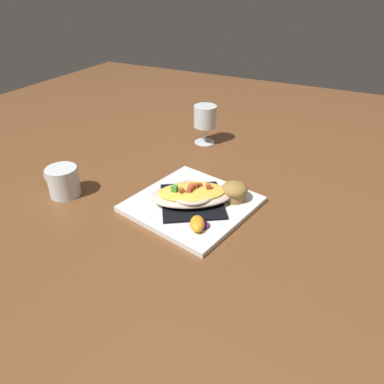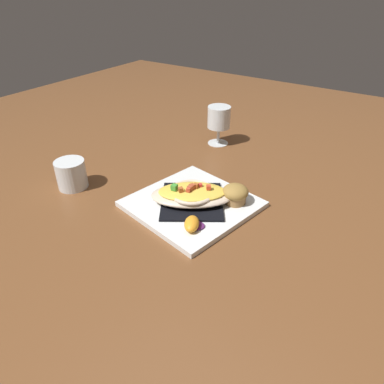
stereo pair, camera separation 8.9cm
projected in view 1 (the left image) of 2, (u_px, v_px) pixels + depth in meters
name	position (u px, v px, depth m)	size (l,w,h in m)	color
ground_plane	(192.00, 206.00, 0.91)	(2.60, 2.60, 0.00)	brown
square_plate	(192.00, 204.00, 0.91)	(0.28, 0.28, 0.01)	white
folded_napkin	(192.00, 201.00, 0.91)	(0.16, 0.17, 0.01)	black
gratin_dish	(192.00, 194.00, 0.89)	(0.24, 0.21, 0.05)	beige
muffin	(234.00, 191.00, 0.90)	(0.07, 0.07, 0.05)	#9D7140
orange_garnish	(198.00, 224.00, 0.81)	(0.06, 0.07, 0.03)	#59205F
coffee_mug	(63.00, 183.00, 0.95)	(0.11, 0.08, 0.08)	white
stemmed_glass	(205.00, 119.00, 1.21)	(0.08, 0.08, 0.13)	white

